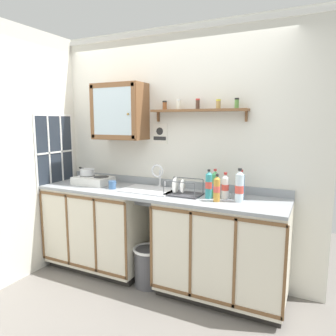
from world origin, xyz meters
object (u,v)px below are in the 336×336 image
object	(u,v)px
bottle_juice_amber_3	(217,189)
bottle_opaque_white_1	(225,187)
warning_sign	(160,134)
hot_plate_stove	(93,180)
saucepan	(87,172)
wall_cabinet	(120,112)
bottle_water_clear_0	(239,187)
dish_rack	(182,192)
bottle_water_blue_4	(241,186)
mug	(112,185)
bottle_soda_green_5	(215,184)
sink	(150,193)
trash_bin	(148,266)
bottle_detergent_teal_2	(209,185)

from	to	relation	value
bottle_juice_amber_3	bottle_opaque_white_1	bearing A→B (deg)	73.28
bottle_juice_amber_3	warning_sign	xyz separation A→B (m)	(-0.78, 0.40, 0.46)
hot_plate_stove	saucepan	xyz separation A→B (m)	(-0.10, 0.02, 0.09)
wall_cabinet	warning_sign	bearing A→B (deg)	18.32
hot_plate_stove	bottle_juice_amber_3	distance (m)	1.50
bottle_water_clear_0	dish_rack	bearing A→B (deg)	177.67
bottle_water_blue_4	bottle_juice_amber_3	bearing A→B (deg)	-134.57
bottle_opaque_white_1	mug	bearing A→B (deg)	-174.82
hot_plate_stove	bottle_opaque_white_1	size ratio (longest dim) A/B	1.68
hot_plate_stove	mug	size ratio (longest dim) A/B	3.61
saucepan	bottle_soda_green_5	xyz separation A→B (m)	(1.52, 0.04, -0.02)
dish_rack	mug	world-z (taller)	dish_rack
hot_plate_stove	bottle_water_blue_4	bearing A→B (deg)	1.88
sink	bottle_opaque_white_1	bearing A→B (deg)	-0.09
wall_cabinet	warning_sign	size ratio (longest dim) A/B	2.73
bottle_opaque_white_1	dish_rack	size ratio (longest dim) A/B	0.71
hot_plate_stove	mug	distance (m)	0.35
bottle_opaque_white_1	warning_sign	xyz separation A→B (m)	(-0.82, 0.27, 0.46)
sink	bottle_soda_green_5	distance (m)	0.71
trash_bin	mug	bearing A→B (deg)	174.63
bottle_opaque_white_1	bottle_water_blue_4	bearing A→B (deg)	18.87
bottle_soda_green_5	dish_rack	world-z (taller)	bottle_soda_green_5
bottle_detergent_teal_2	trash_bin	bearing A→B (deg)	-170.82
bottle_water_blue_4	trash_bin	bearing A→B (deg)	-167.31
bottle_detergent_teal_2	mug	xyz separation A→B (m)	(-1.05, -0.05, -0.08)
bottle_soda_green_5	bottle_opaque_white_1	bearing A→B (deg)	-26.49
bottle_opaque_white_1	bottle_water_blue_4	xyz separation A→B (m)	(0.14, 0.05, 0.01)
bottle_water_clear_0	wall_cabinet	xyz separation A→B (m)	(-1.39, 0.18, 0.68)
sink	bottle_juice_amber_3	xyz separation A→B (m)	(0.76, -0.13, 0.15)
bottle_opaque_white_1	warning_sign	size ratio (longest dim) A/B	1.12
hot_plate_stove	sink	bearing A→B (deg)	0.76
bottle_water_clear_0	wall_cabinet	bearing A→B (deg)	172.53
wall_cabinet	trash_bin	xyz separation A→B (m)	(0.50, -0.28, -1.57)
wall_cabinet	warning_sign	xyz separation A→B (m)	(0.42, 0.14, -0.24)
sink	bottle_opaque_white_1	world-z (taller)	sink
bottle_juice_amber_3	wall_cabinet	world-z (taller)	wall_cabinet
saucepan	dish_rack	bearing A→B (deg)	-2.30
bottle_detergent_teal_2	dish_rack	world-z (taller)	bottle_detergent_teal_2
bottle_water_blue_4	warning_sign	bearing A→B (deg)	167.02
bottle_opaque_white_1	bottle_soda_green_5	world-z (taller)	bottle_soda_green_5
bottle_juice_amber_3	mug	xyz separation A→B (m)	(-1.15, 0.02, -0.07)
dish_rack	trash_bin	size ratio (longest dim) A/B	0.86
bottle_soda_green_5	trash_bin	distance (m)	1.09
bottle_water_blue_4	hot_plate_stove	bearing A→B (deg)	-178.12
mug	warning_sign	size ratio (longest dim) A/B	0.52
bottle_water_clear_0	bottle_detergent_teal_2	distance (m)	0.29
bottle_water_clear_0	mug	size ratio (longest dim) A/B	2.63
mug	wall_cabinet	distance (m)	0.81
sink	hot_plate_stove	distance (m)	0.73
sink	bottle_opaque_white_1	size ratio (longest dim) A/B	2.23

